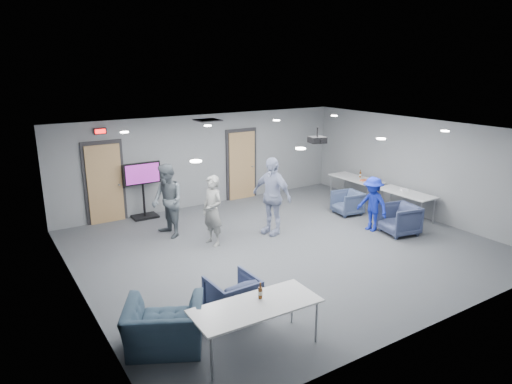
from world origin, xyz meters
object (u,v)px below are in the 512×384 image
chair_front_a (232,296)px  tv_stand (143,187)px  chair_right_a (347,203)px  table_right_a (356,180)px  person_a (213,211)px  table_front_left (256,307)px  projector (317,140)px  table_right_b (405,194)px  chair_front_b (165,327)px  bottle_right (360,175)px  person_c (272,196)px  person_d (372,204)px  bottle_front (260,292)px  person_b (167,201)px  chair_right_b (399,219)px

chair_front_a → tv_stand: 5.79m
chair_right_a → table_right_a: size_ratio=0.42×
person_a → table_front_left: person_a is taller
chair_front_a → table_right_a: 7.55m
table_right_a → projector: projector is taller
person_a → table_right_b: (5.33, -1.11, -0.15)m
chair_front_a → chair_front_b: chair_front_b is taller
chair_right_a → table_front_left: (-5.58, -3.98, 0.36)m
projector → bottle_right: bearing=39.0°
person_c → person_d: person_c is taller
table_front_left → bottle_front: bottle_front is taller
person_b → table_right_b: (6.01, -2.15, -0.23)m
person_a → bottle_right: 5.54m
chair_front_a → bottle_front: (-0.01, -0.87, 0.47)m
chair_front_b → projector: (4.82, 2.40, 2.04)m
person_c → tv_stand: bearing=-159.0°
table_right_b → bottle_right: size_ratio=6.80×
chair_right_a → bottle_front: bottle_front is taller
chair_right_a → table_front_left: bearing=-46.7°
person_c → chair_right_b: (2.66, -1.75, -0.60)m
person_b → person_d: bearing=56.9°
person_c → bottle_front: (-2.76, -3.76, -0.15)m
chair_front_a → bottle_front: 0.99m
person_a → person_c: size_ratio=0.85×
chair_front_a → chair_front_b: bearing=10.1°
table_right_a → bottle_front: 8.02m
person_d → chair_right_b: size_ratio=1.69×
tv_stand → table_front_left: bearing=-95.4°
bottle_front → person_d: bearing=26.9°
chair_right_a → table_right_a: 1.42m
table_right_b → chair_front_b: bearing=105.6°
person_a → chair_right_b: 4.64m
chair_right_a → projector: projector is taller
person_b → projector: size_ratio=4.33×
person_c → chair_front_b: bearing=-69.8°
chair_front_a → table_front_left: size_ratio=0.41×
person_c → chair_right_b: bearing=39.0°
person_c → chair_front_a: 4.04m
table_right_b → table_front_left: bearing=113.5°
person_a → chair_front_a: 3.27m
person_b → chair_right_b: 5.74m
bottle_right → table_front_left: bearing=-145.0°
person_b → chair_right_a: bearing=72.1°
person_b → projector: (3.01, -1.93, 1.50)m
table_right_b → chair_right_a: bearing=45.6°
person_b → chair_front_a: bearing=-12.5°
table_right_b → bottle_right: bottle_right is taller
bottle_right → person_c: bearing=-167.1°
person_d → chair_right_a: person_d is taller
chair_right_b → table_right_b: 1.37m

